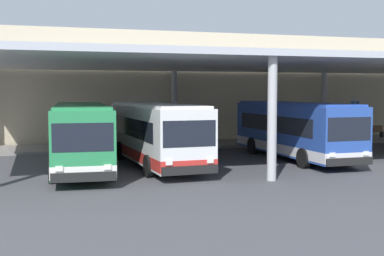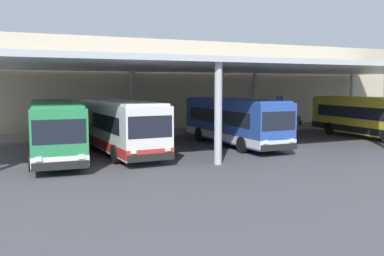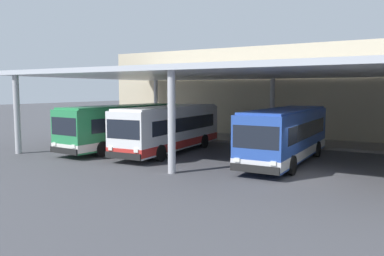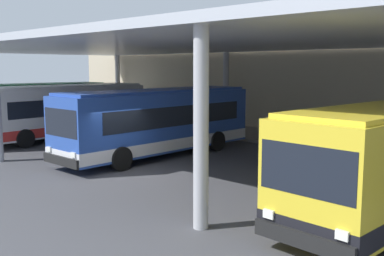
# 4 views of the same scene
# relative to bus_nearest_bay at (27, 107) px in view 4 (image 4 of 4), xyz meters

# --- Properties ---
(ground_plane) EXTENTS (200.00, 200.00, 0.00)m
(ground_plane) POSITION_rel_bus_nearest_bay_xyz_m (13.70, -2.65, -1.66)
(ground_plane) COLOR #47474C
(platform_kerb) EXTENTS (42.00, 4.50, 0.18)m
(platform_kerb) POSITION_rel_bus_nearest_bay_xyz_m (13.70, 9.10, -1.57)
(platform_kerb) COLOR gray
(platform_kerb) RESTS_ON ground
(station_building_facade) EXTENTS (48.00, 1.60, 8.19)m
(station_building_facade) POSITION_rel_bus_nearest_bay_xyz_m (13.70, 12.35, 2.44)
(station_building_facade) COLOR #C1B293
(station_building_facade) RESTS_ON ground
(canopy_shelter) EXTENTS (40.00, 17.00, 5.55)m
(canopy_shelter) POSITION_rel_bus_nearest_bay_xyz_m (13.70, 2.85, 3.66)
(canopy_shelter) COLOR silver
(canopy_shelter) RESTS_ON ground
(bus_nearest_bay) EXTENTS (3.18, 10.66, 3.17)m
(bus_nearest_bay) POSITION_rel_bus_nearest_bay_xyz_m (0.00, 0.00, 0.00)
(bus_nearest_bay) COLOR #28844C
(bus_nearest_bay) RESTS_ON ground
(bus_second_bay) EXTENTS (3.06, 10.64, 3.17)m
(bus_second_bay) POSITION_rel_bus_nearest_bay_xyz_m (3.76, 0.42, 0.00)
(bus_second_bay) COLOR white
(bus_second_bay) RESTS_ON ground
(bus_middle_bay) EXTENTS (2.79, 10.55, 3.17)m
(bus_middle_bay) POSITION_rel_bus_nearest_bay_xyz_m (11.75, 0.72, 0.00)
(bus_middle_bay) COLOR #284CA8
(bus_middle_bay) RESTS_ON ground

